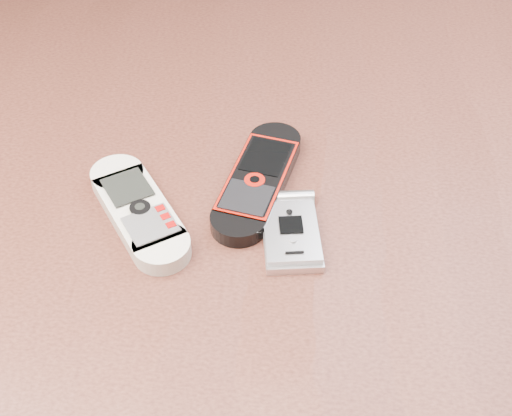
% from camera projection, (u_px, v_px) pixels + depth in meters
% --- Properties ---
extents(table, '(1.20, 0.80, 0.75)m').
position_uv_depth(table, '(251.00, 295.00, 0.68)').
color(table, black).
rests_on(table, ground).
extents(nokia_white, '(0.12, 0.15, 0.02)m').
position_uv_depth(nokia_white, '(139.00, 210.00, 0.60)').
color(nokia_white, silver).
rests_on(nokia_white, table).
extents(nokia_black_red, '(0.08, 0.16, 0.02)m').
position_uv_depth(nokia_black_red, '(258.00, 180.00, 0.63)').
color(nokia_black_red, black).
rests_on(nokia_black_red, table).
extents(motorola_razr, '(0.06, 0.09, 0.01)m').
position_uv_depth(motorola_razr, '(291.00, 232.00, 0.58)').
color(motorola_razr, silver).
rests_on(motorola_razr, table).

